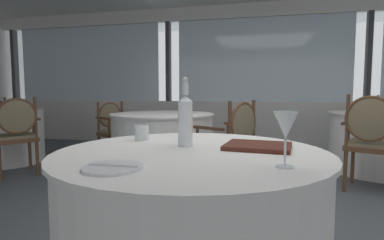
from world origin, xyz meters
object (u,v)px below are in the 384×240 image
at_px(water_tumbler, 142,133).
at_px(dining_chair_2_1, 371,136).
at_px(dining_chair_0_1, 232,139).
at_px(dining_chair_1_1, 16,130).
at_px(menu_book, 258,146).
at_px(water_bottle, 185,119).
at_px(side_plate, 113,167).
at_px(wine_glass, 286,126).
at_px(dining_chair_0_0, 115,127).

distance_m(water_tumbler, dining_chair_2_1, 2.52).
xyz_separation_m(dining_chair_0_1, dining_chair_1_1, (-2.62, 0.05, 0.02)).
bearing_deg(dining_chair_2_1, menu_book, 175.16).
bearing_deg(dining_chair_2_1, dining_chair_1_1, 118.05).
distance_m(water_bottle, water_tumbler, 0.32).
distance_m(water_bottle, dining_chair_0_1, 1.68).
bearing_deg(water_bottle, side_plate, -104.62).
xyz_separation_m(side_plate, dining_chair_1_1, (-2.42, 2.19, -0.20)).
bearing_deg(menu_book, side_plate, -126.51).
distance_m(wine_glass, dining_chair_2_1, 2.53).
bearing_deg(water_tumbler, water_bottle, -25.33).
height_order(menu_book, dining_chair_0_1, dining_chair_0_1).
bearing_deg(menu_book, dining_chair_0_1, 106.04).
height_order(dining_chair_0_0, dining_chair_1_1, dining_chair_1_1).
xyz_separation_m(side_plate, menu_book, (0.48, 0.51, 0.01)).
relative_size(menu_book, dining_chair_2_1, 0.30).
distance_m(water_tumbler, menu_book, 0.64).
height_order(water_tumbler, dining_chair_0_0, dining_chair_0_0).
distance_m(wine_glass, dining_chair_0_0, 3.79).
bearing_deg(wine_glass, water_tumbler, 147.05).
distance_m(dining_chair_0_0, dining_chair_1_1, 1.29).
distance_m(water_bottle, dining_chair_0_0, 3.26).
relative_size(side_plate, water_tumbler, 2.55).
xyz_separation_m(water_tumbler, dining_chair_0_1, (0.35, 1.51, -0.25)).
relative_size(side_plate, water_bottle, 0.62).
bearing_deg(dining_chair_0_0, wine_glass, -23.71).
height_order(water_tumbler, menu_book, water_tumbler).
height_order(water_bottle, menu_book, water_bottle).
height_order(dining_chair_0_1, dining_chair_1_1, dining_chair_1_1).
bearing_deg(dining_chair_0_0, dining_chair_0_1, 0.00).
relative_size(dining_chair_1_1, dining_chair_2_1, 0.97).
xyz_separation_m(water_bottle, dining_chair_0_1, (0.07, 1.64, -0.34)).
bearing_deg(dining_chair_0_1, dining_chair_1_1, 29.37).
bearing_deg(dining_chair_1_1, dining_chair_2_1, -138.19).
height_order(side_plate, water_bottle, water_bottle).
bearing_deg(dining_chair_2_1, side_plate, 171.83).
bearing_deg(water_tumbler, dining_chair_1_1, 145.45).
height_order(water_bottle, dining_chair_1_1, water_bottle).
bearing_deg(dining_chair_0_1, side_plate, 115.18).
distance_m(water_tumbler, dining_chair_0_0, 2.99).
distance_m(dining_chair_0_1, dining_chair_1_1, 2.62).
bearing_deg(dining_chair_1_1, water_tumbler, -176.78).
bearing_deg(dining_chair_2_1, water_bottle, 168.20).
height_order(wine_glass, dining_chair_1_1, dining_chair_1_1).
bearing_deg(dining_chair_2_1, water_tumbler, 161.23).
xyz_separation_m(wine_glass, dining_chair_0_1, (-0.38, 1.98, -0.35)).
bearing_deg(wine_glass, dining_chair_0_0, 125.80).
xyz_separation_m(water_tumbler, dining_chair_0_0, (-1.48, 2.59, -0.28)).
bearing_deg(dining_chair_0_1, dining_chair_0_0, 0.00).
xyz_separation_m(menu_book, dining_chair_2_1, (1.08, 1.96, -0.19)).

